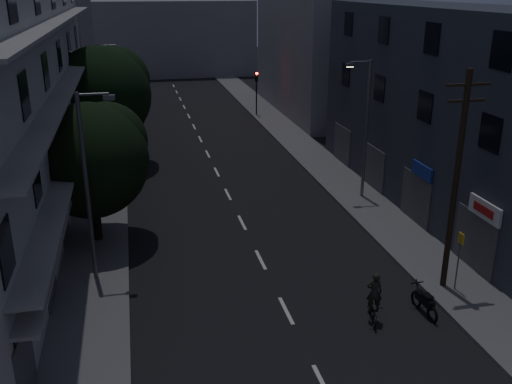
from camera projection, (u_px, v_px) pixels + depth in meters
name	position (u px, v px, depth m)	size (l,w,h in m)	color
ground	(216.00, 170.00, 39.33)	(160.00, 160.00, 0.00)	black
sidewalk_left	(104.00, 176.00, 37.79)	(3.00, 90.00, 0.15)	#565659
sidewalk_right	(319.00, 162.00, 40.82)	(3.00, 90.00, 0.15)	#565659
lane_markings	(204.00, 146.00, 45.06)	(0.15, 60.50, 0.01)	beige
building_right	(472.00, 118.00, 29.77)	(6.19, 28.00, 11.00)	#292D37
building_far_left	(56.00, 29.00, 55.27)	(6.00, 20.00, 16.00)	slate
building_far_right	(310.00, 45.00, 55.12)	(6.00, 20.00, 13.00)	slate
building_far_end	(166.00, 38.00, 78.90)	(24.00, 8.00, 10.00)	slate
tree_near	(91.00, 156.00, 26.94)	(5.52, 5.52, 6.81)	black
tree_mid	(102.00, 92.00, 38.28)	(6.65, 6.65, 8.18)	black
tree_far	(107.00, 86.00, 46.29)	(5.37, 5.37, 6.64)	black
traffic_signal_far_right	(257.00, 84.00, 54.31)	(0.28, 0.37, 4.10)	black
traffic_signal_far_left	(116.00, 91.00, 50.88)	(0.28, 0.37, 4.10)	black
street_lamp_left_near	(89.00, 179.00, 23.12)	(1.51, 0.25, 8.00)	#585A60
street_lamp_right	(365.00, 123.00, 32.53)	(1.51, 0.25, 8.00)	slate
street_lamp_left_far	(104.00, 95.00, 40.68)	(1.51, 0.25, 8.00)	#525459
utility_pole	(456.00, 179.00, 22.35)	(1.80, 0.24, 9.00)	black
bus_stop_sign	(459.00, 251.00, 23.04)	(0.06, 0.35, 2.52)	#595B60
motorcycle	(424.00, 303.00, 22.02)	(0.53, 1.84, 1.18)	black
cyclist	(373.00, 305.00, 21.45)	(0.93, 1.70, 2.04)	black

